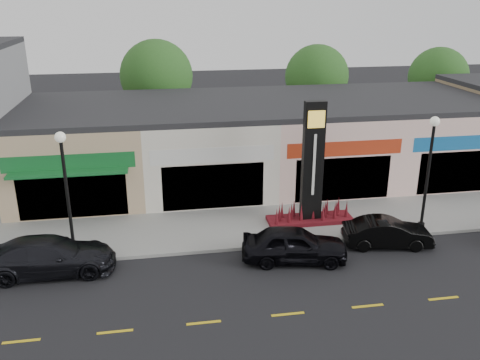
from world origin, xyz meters
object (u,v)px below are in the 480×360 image
Objects in this scene: car_black_conv at (387,233)px; lamp_east_near at (429,163)px; lamp_west_near at (66,183)px; car_black_sedan at (294,245)px; car_dark_sedan at (49,256)px; pylon_sign at (312,181)px.

lamp_east_near is at bearing -54.32° from car_black_conv.
lamp_west_near is 14.07m from car_black_conv.
lamp_west_near reaches higher than car_black_conv.
car_black_sedan is at bearing 107.22° from car_black_conv.
car_black_conv is at bearing -72.24° from car_black_sedan.
car_dark_sedan is 10.08m from car_black_sedan.
pylon_sign is at bearing 8.77° from lamp_west_near.
lamp_east_near is 17.06m from car_dark_sedan.
car_black_conv is at bearing -153.59° from lamp_east_near.
car_dark_sedan is at bearing 99.01° from car_black_conv.
car_black_conv is (2.73, -2.82, -1.63)m from pylon_sign.
pylon_sign is at bearing -76.74° from car_dark_sedan.
car_black_sedan is (10.05, -0.69, -0.00)m from car_dark_sedan.
car_dark_sedan is 1.33× the size of car_black_conv.
lamp_east_near is at bearing -18.75° from pylon_sign.
pylon_sign is 12.22m from car_dark_sedan.
pylon_sign is 1.35× the size of car_black_sedan.
car_black_conv is (-2.27, -1.13, -2.83)m from lamp_east_near.
lamp_east_near is 5.42m from pylon_sign.
pylon_sign is at bearing 161.25° from lamp_east_near.
pylon_sign is 1.53× the size of car_black_conv.
lamp_east_near is 3.80m from car_black_conv.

